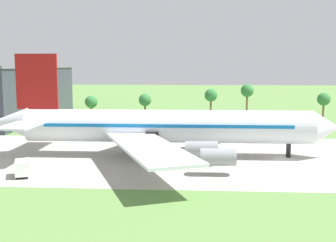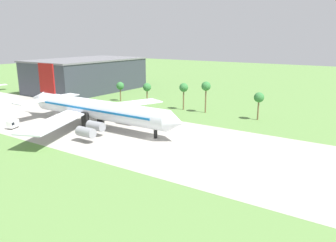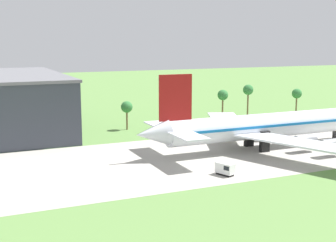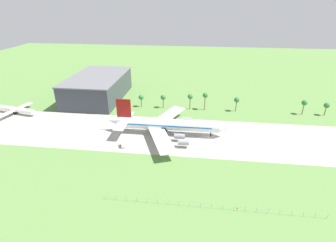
{
  "view_description": "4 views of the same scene",
  "coord_description": "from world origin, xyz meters",
  "px_view_note": "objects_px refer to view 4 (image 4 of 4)",
  "views": [
    {
      "loc": [
        -17.15,
        -79.58,
        17.54
      ],
      "look_at": [
        -22.23,
        0.74,
        6.86
      ],
      "focal_mm": 45.0,
      "sensor_mm": 36.0,
      "label": 1
    },
    {
      "loc": [
        54.98,
        -74.06,
        28.88
      ],
      "look_at": [
        5.28,
        0.74,
        5.86
      ],
      "focal_mm": 35.0,
      "sensor_mm": 36.0,
      "label": 2
    },
    {
      "loc": [
        -92.9,
        -96.85,
        27.67
      ],
      "look_at": [
        -49.73,
        0.74,
        9.03
      ],
      "focal_mm": 50.0,
      "sensor_mm": 36.0,
      "label": 3
    },
    {
      "loc": [
        -6.69,
        -129.59,
        69.88
      ],
      "look_at": [
        -23.55,
        5.0,
        6.0
      ],
      "focal_mm": 28.0,
      "sensor_mm": 36.0,
      "label": 4
    }
  ],
  "objects_px": {
    "regional_aircraft": "(15,109)",
    "no_stopping_sign": "(237,209)",
    "jet_airliner": "(167,125)",
    "terminal_building": "(98,87)",
    "baggage_tug": "(123,144)"
  },
  "relations": [
    {
      "from": "regional_aircraft",
      "to": "no_stopping_sign",
      "type": "height_order",
      "value": "regional_aircraft"
    },
    {
      "from": "jet_airliner",
      "to": "regional_aircraft",
      "type": "height_order",
      "value": "jet_airliner"
    },
    {
      "from": "terminal_building",
      "to": "no_stopping_sign",
      "type": "bearing_deg",
      "value": -49.49
    },
    {
      "from": "jet_airliner",
      "to": "baggage_tug",
      "type": "xyz_separation_m",
      "value": [
        -20.75,
        -17.1,
        -4.4
      ]
    },
    {
      "from": "regional_aircraft",
      "to": "baggage_tug",
      "type": "xyz_separation_m",
      "value": [
        82.95,
        -32.72,
        -1.74
      ]
    },
    {
      "from": "regional_aircraft",
      "to": "terminal_building",
      "type": "distance_m",
      "value": 57.4
    },
    {
      "from": "regional_aircraft",
      "to": "no_stopping_sign",
      "type": "distance_m",
      "value": 154.06
    },
    {
      "from": "no_stopping_sign",
      "to": "terminal_building",
      "type": "distance_m",
      "value": 141.84
    },
    {
      "from": "regional_aircraft",
      "to": "jet_airliner",
      "type": "bearing_deg",
      "value": -8.57
    },
    {
      "from": "terminal_building",
      "to": "jet_airliner",
      "type": "bearing_deg",
      "value": -41.02
    },
    {
      "from": "jet_airliner",
      "to": "no_stopping_sign",
      "type": "bearing_deg",
      "value": -59.77
    },
    {
      "from": "baggage_tug",
      "to": "jet_airliner",
      "type": "bearing_deg",
      "value": 39.49
    },
    {
      "from": "baggage_tug",
      "to": "terminal_building",
      "type": "relative_size",
      "value": 0.07
    },
    {
      "from": "baggage_tug",
      "to": "regional_aircraft",
      "type": "bearing_deg",
      "value": 158.47
    },
    {
      "from": "jet_airliner",
      "to": "baggage_tug",
      "type": "bearing_deg",
      "value": -140.51
    }
  ]
}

